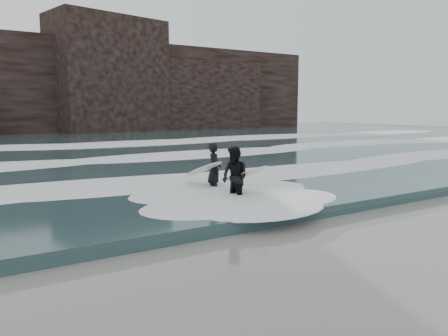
{
  "coord_description": "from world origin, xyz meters",
  "views": [
    {
      "loc": [
        -6.19,
        -4.62,
        2.71
      ],
      "look_at": [
        0.53,
        6.04,
        1.0
      ],
      "focal_mm": 35.0,
      "sensor_mm": 36.0,
      "label": 1
    }
  ],
  "objects": [
    {
      "name": "foam_mid",
      "position": [
        0.0,
        16.0,
        0.42
      ],
      "size": [
        60.0,
        4.0,
        0.24
      ],
      "primitive_type": "ellipsoid",
      "color": "white",
      "rests_on": "sea"
    },
    {
      "name": "surfer_left",
      "position": [
        0.61,
        6.87,
        0.85
      ],
      "size": [
        1.03,
        1.99,
        1.68
      ],
      "color": "black",
      "rests_on": "ground"
    },
    {
      "name": "surfer_right",
      "position": [
        0.41,
        5.22,
        0.85
      ],
      "size": [
        1.08,
        1.88,
        1.69
      ],
      "color": "black",
      "rests_on": "ground"
    },
    {
      "name": "foam_near",
      "position": [
        0.0,
        9.0,
        0.4
      ],
      "size": [
        60.0,
        3.2,
        0.2
      ],
      "primitive_type": "ellipsoid",
      "color": "white",
      "rests_on": "sea"
    },
    {
      "name": "foam_far",
      "position": [
        0.0,
        25.0,
        0.45
      ],
      "size": [
        60.0,
        4.8,
        0.3
      ],
      "primitive_type": "ellipsoid",
      "color": "white",
      "rests_on": "sea"
    },
    {
      "name": "sea",
      "position": [
        0.0,
        29.0,
        0.15
      ],
      "size": [
        90.0,
        52.0,
        0.3
      ],
      "primitive_type": "cube",
      "color": "#273E44",
      "rests_on": "ground"
    },
    {
      "name": "headland",
      "position": [
        0.0,
        46.0,
        5.0
      ],
      "size": [
        70.0,
        9.0,
        10.0
      ],
      "primitive_type": "cube",
      "color": "black",
      "rests_on": "ground"
    },
    {
      "name": "ground",
      "position": [
        0.0,
        0.0,
        0.0
      ],
      "size": [
        120.0,
        120.0,
        0.0
      ],
      "primitive_type": "plane",
      "color": "olive",
      "rests_on": "ground"
    }
  ]
}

